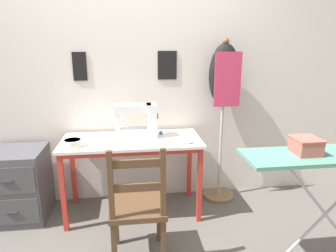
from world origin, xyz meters
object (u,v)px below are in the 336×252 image
at_px(fabric_bowl, 73,143).
at_px(dress_form, 224,86).
at_px(filing_cabinet, 19,184).
at_px(ironing_board, 334,160).
at_px(wooden_chair, 138,207).
at_px(scissors, 193,143).
at_px(sewing_machine, 139,122).
at_px(storage_box, 306,146).
at_px(thread_spool_near_machine, 161,133).

relative_size(fabric_bowl, dress_form, 0.10).
relative_size(filing_cabinet, ironing_board, 0.54).
xyz_separation_m(wooden_chair, filing_cabinet, (-1.05, 0.70, -0.10)).
height_order(filing_cabinet, ironing_board, ironing_board).
relative_size(scissors, filing_cabinet, 0.18).
bearing_deg(ironing_board, sewing_machine, 142.09).
bearing_deg(storage_box, thread_spool_near_machine, 130.05).
height_order(scissors, thread_spool_near_machine, thread_spool_near_machine).
distance_m(scissors, thread_spool_near_machine, 0.37).
height_order(dress_form, ironing_board, dress_form).
bearing_deg(fabric_bowl, storage_box, -25.18).
bearing_deg(storage_box, wooden_chair, 168.16).
distance_m(filing_cabinet, storage_box, 2.40).
height_order(sewing_machine, dress_form, dress_form).
relative_size(scissors, thread_spool_near_machine, 3.14).
bearing_deg(thread_spool_near_machine, dress_form, 6.62).
bearing_deg(sewing_machine, storage_box, -42.36).
bearing_deg(ironing_board, dress_form, 111.38).
bearing_deg(filing_cabinet, dress_form, 4.10).
relative_size(sewing_machine, dress_form, 0.24).
bearing_deg(dress_form, storage_box, -78.17).
xyz_separation_m(fabric_bowl, wooden_chair, (0.52, -0.52, -0.33)).
bearing_deg(fabric_bowl, thread_spool_near_machine, 17.53).
relative_size(fabric_bowl, wooden_chair, 0.18).
height_order(scissors, dress_form, dress_form).
bearing_deg(wooden_chair, dress_form, 44.21).
xyz_separation_m(thread_spool_near_machine, dress_form, (0.61, 0.07, 0.42)).
distance_m(sewing_machine, ironing_board, 1.57).
distance_m(sewing_machine, scissors, 0.53).
height_order(fabric_bowl, wooden_chair, wooden_chair).
bearing_deg(dress_form, thread_spool_near_machine, -173.38).
distance_m(fabric_bowl, storage_box, 1.77).
height_order(scissors, wooden_chair, wooden_chair).
relative_size(thread_spool_near_machine, wooden_chair, 0.04).
xyz_separation_m(ironing_board, storage_box, (-0.20, 0.02, 0.10)).
bearing_deg(storage_box, filing_cabinet, 156.52).
distance_m(scissors, dress_form, 0.66).
bearing_deg(filing_cabinet, wooden_chair, -33.66).
height_order(thread_spool_near_machine, wooden_chair, wooden_chair).
bearing_deg(thread_spool_near_machine, scissors, -47.76).
bearing_deg(fabric_bowl, ironing_board, -23.14).
distance_m(filing_cabinet, dress_form, 2.09).
relative_size(thread_spool_near_machine, storage_box, 0.21).
relative_size(fabric_bowl, filing_cabinet, 0.26).
xyz_separation_m(thread_spool_near_machine, storage_box, (0.83, -0.99, 0.18)).
bearing_deg(sewing_machine, dress_form, 7.96).
bearing_deg(filing_cabinet, scissors, -7.67).
xyz_separation_m(thread_spool_near_machine, ironing_board, (1.03, -1.01, 0.08)).
distance_m(fabric_bowl, scissors, 1.01).
height_order(sewing_machine, fabric_bowl, sewing_machine).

